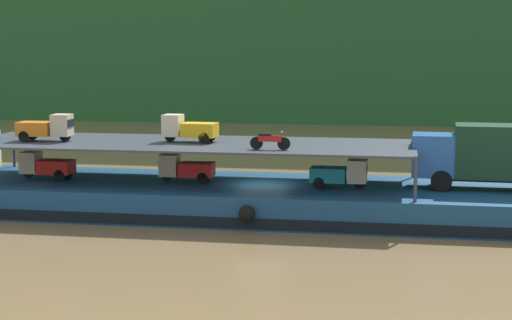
# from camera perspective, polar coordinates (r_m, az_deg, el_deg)

# --- Properties ---
(ground_plane) EXTENTS (400.00, 400.00, 0.00)m
(ground_plane) POSITION_cam_1_polar(r_m,az_deg,el_deg) (40.92, 0.47, -3.76)
(ground_plane) COLOR brown
(cargo_barge) EXTENTS (31.72, 8.58, 1.50)m
(cargo_barge) POSITION_cam_1_polar(r_m,az_deg,el_deg) (40.75, 0.47, -2.73)
(cargo_barge) COLOR navy
(cargo_barge) RESTS_ON ground
(covered_lorry) EXTENTS (7.91, 2.49, 3.10)m
(covered_lorry) POSITION_cam_1_polar(r_m,az_deg,el_deg) (40.41, 15.96, 0.38)
(covered_lorry) COLOR #285BA3
(covered_lorry) RESTS_ON cargo_barge
(cargo_rack) EXTENTS (22.52, 7.17, 2.00)m
(cargo_rack) POSITION_cam_1_polar(r_m,az_deg,el_deg) (41.18, -4.74, 1.13)
(cargo_rack) COLOR #383D47
(cargo_rack) RESTS_ON cargo_barge
(mini_truck_lower_stern) EXTENTS (2.74, 1.20, 1.38)m
(mini_truck_lower_stern) POSITION_cam_1_polar(r_m,az_deg,el_deg) (43.65, -14.41, -0.36)
(mini_truck_lower_stern) COLOR red
(mini_truck_lower_stern) RESTS_ON cargo_barge
(mini_truck_lower_aft) EXTENTS (2.78, 1.27, 1.38)m
(mini_truck_lower_aft) POSITION_cam_1_polar(r_m,az_deg,el_deg) (41.47, -4.91, -0.56)
(mini_truck_lower_aft) COLOR red
(mini_truck_lower_aft) RESTS_ON cargo_barge
(mini_truck_lower_mid) EXTENTS (2.75, 1.22, 1.38)m
(mini_truck_lower_mid) POSITION_cam_1_polar(r_m,az_deg,el_deg) (39.70, 5.85, -0.94)
(mini_truck_lower_mid) COLOR teal
(mini_truck_lower_mid) RESTS_ON cargo_barge
(mini_truck_upper_stern) EXTENTS (2.79, 1.29, 1.38)m
(mini_truck_upper_stern) POSITION_cam_1_polar(r_m,az_deg,el_deg) (42.93, -14.40, 2.20)
(mini_truck_upper_stern) COLOR orange
(mini_truck_upper_stern) RESTS_ON cargo_rack
(mini_truck_upper_mid) EXTENTS (2.79, 1.28, 1.38)m
(mini_truck_upper_mid) POSITION_cam_1_polar(r_m,az_deg,el_deg) (41.29, -4.70, 2.20)
(mini_truck_upper_mid) COLOR gold
(mini_truck_upper_mid) RESTS_ON cargo_rack
(motorcycle_upper_port) EXTENTS (1.90, 0.55, 0.87)m
(motorcycle_upper_port) POSITION_cam_1_polar(r_m,az_deg,el_deg) (38.09, 0.96, 1.37)
(motorcycle_upper_port) COLOR black
(motorcycle_upper_port) RESTS_ON cargo_rack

